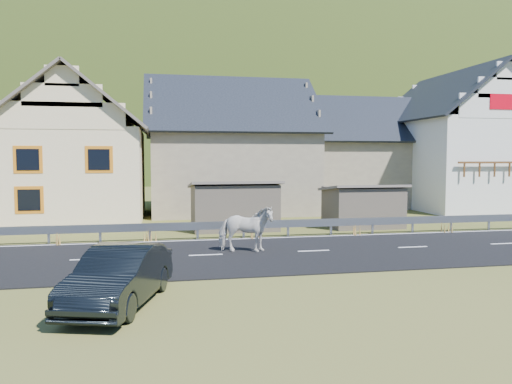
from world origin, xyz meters
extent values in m
plane|color=#3C4515|center=(0.00, 0.00, 0.00)|extent=(160.00, 160.00, 0.00)
cube|color=black|center=(0.00, 0.00, 0.02)|extent=(60.00, 7.00, 0.04)
cube|color=silver|center=(0.00, 0.00, 0.04)|extent=(60.00, 6.60, 0.01)
cube|color=#93969B|center=(0.00, 3.68, 0.58)|extent=(28.00, 0.08, 0.34)
cube|color=#93969B|center=(-10.00, 3.70, 0.35)|extent=(0.10, 0.06, 0.70)
cube|color=#93969B|center=(-8.00, 3.70, 0.35)|extent=(0.10, 0.06, 0.70)
cube|color=#93969B|center=(-6.00, 3.70, 0.35)|extent=(0.10, 0.06, 0.70)
cube|color=#93969B|center=(-4.00, 3.70, 0.35)|extent=(0.10, 0.06, 0.70)
cube|color=#93969B|center=(-2.00, 3.70, 0.35)|extent=(0.10, 0.06, 0.70)
cube|color=#93969B|center=(0.00, 3.70, 0.35)|extent=(0.10, 0.06, 0.70)
cube|color=#93969B|center=(2.00, 3.70, 0.35)|extent=(0.10, 0.06, 0.70)
cube|color=#93969B|center=(4.00, 3.70, 0.35)|extent=(0.10, 0.06, 0.70)
cube|color=#93969B|center=(6.00, 3.70, 0.35)|extent=(0.10, 0.06, 0.70)
cube|color=#93969B|center=(8.00, 3.70, 0.35)|extent=(0.10, 0.06, 0.70)
cube|color=#93969B|center=(10.00, 3.70, 0.35)|extent=(0.10, 0.06, 0.70)
cube|color=brown|center=(-2.00, 6.50, 1.10)|extent=(4.30, 3.30, 2.40)
cube|color=brown|center=(4.50, 6.00, 1.00)|extent=(3.80, 2.90, 2.20)
cube|color=beige|center=(-10.00, 12.00, 2.50)|extent=(7.00, 9.00, 5.00)
cube|color=orange|center=(-11.60, 7.50, 3.40)|extent=(1.30, 0.12, 1.30)
cube|color=orange|center=(-8.40, 7.50, 3.40)|extent=(1.30, 0.12, 1.30)
cube|color=orange|center=(-11.60, 7.50, 1.50)|extent=(1.30, 0.12, 1.30)
cube|color=gray|center=(-12.00, 13.50, 6.56)|extent=(0.70, 0.70, 2.40)
cube|color=gray|center=(-1.00, 15.00, 2.50)|extent=(10.00, 9.00, 5.00)
cube|color=gray|center=(9.00, 17.00, 2.30)|extent=(9.00, 8.00, 4.60)
cube|color=silver|center=(15.00, 14.00, 3.00)|extent=(8.00, 10.00, 6.00)
cube|color=red|center=(15.00, 8.97, 6.80)|extent=(2.60, 0.06, 0.90)
cube|color=#5C3516|center=(15.00, 8.75, 3.20)|extent=(6.80, 0.12, 0.12)
ellipsoid|color=#293D16|center=(5.00, 180.00, -20.00)|extent=(440.00, 280.00, 260.00)
imported|color=silver|center=(-2.52, 0.28, 0.89)|extent=(1.37, 2.18, 1.71)
imported|color=black|center=(-6.57, -5.48, 0.69)|extent=(2.60, 4.45, 1.39)
camera|label=1|loc=(-5.65, -17.53, 3.51)|focal=35.00mm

